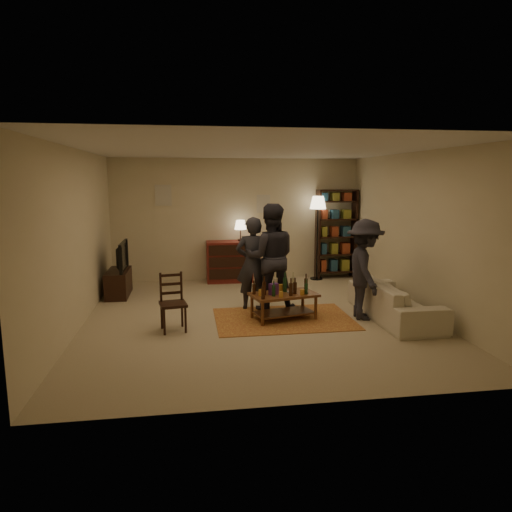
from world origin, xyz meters
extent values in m
plane|color=#C6B793|center=(0.00, 0.00, 0.00)|extent=(6.00, 6.00, 0.00)
plane|color=beige|center=(0.00, 3.00, 1.35)|extent=(5.50, 0.00, 5.50)
plane|color=beige|center=(-2.75, 0.00, 1.35)|extent=(0.00, 6.00, 6.00)
plane|color=beige|center=(2.75, 0.00, 1.35)|extent=(0.00, 6.00, 6.00)
plane|color=beige|center=(0.00, -3.00, 1.35)|extent=(5.50, 0.00, 5.50)
plane|color=white|center=(0.00, 0.00, 2.70)|extent=(6.00, 6.00, 0.00)
cube|color=beige|center=(-1.60, 2.98, 1.90)|extent=(0.35, 0.03, 0.45)
cube|color=beige|center=(0.60, 2.98, 1.70)|extent=(0.30, 0.03, 0.40)
cube|color=maroon|center=(0.41, -0.18, 0.01)|extent=(2.20, 1.50, 0.01)
cube|color=brown|center=(0.41, -0.18, 0.41)|extent=(1.15, 0.79, 0.04)
cube|color=brown|center=(0.41, -0.18, 0.11)|extent=(1.03, 0.67, 0.02)
cylinder|color=brown|center=(0.01, -0.51, 0.19)|extent=(0.05, 0.05, 0.39)
cylinder|color=brown|center=(0.91, -0.30, 0.19)|extent=(0.05, 0.05, 0.39)
cylinder|color=brown|center=(-0.09, -0.07, 0.19)|extent=(0.05, 0.05, 0.39)
cylinder|color=brown|center=(0.81, 0.14, 0.19)|extent=(0.05, 0.05, 0.39)
cylinder|color=gold|center=(0.02, -0.27, 0.48)|extent=(0.07, 0.07, 0.10)
cylinder|color=gold|center=(0.31, -0.41, 0.47)|extent=(0.07, 0.07, 0.09)
cylinder|color=gold|center=(0.40, -0.01, 0.48)|extent=(0.07, 0.07, 0.11)
cylinder|color=gold|center=(0.68, -0.31, 0.47)|extent=(0.07, 0.07, 0.09)
cube|color=#683798|center=(0.23, -0.20, 0.52)|extent=(0.17, 0.15, 0.18)
cylinder|color=gray|center=(0.53, -0.18, 0.44)|extent=(0.12, 0.12, 0.03)
cube|color=black|center=(-1.34, -0.50, 0.41)|extent=(0.44, 0.44, 0.04)
cylinder|color=black|center=(-1.46, -0.68, 0.20)|extent=(0.04, 0.04, 0.40)
cylinder|color=black|center=(-1.16, -0.62, 0.20)|extent=(0.04, 0.04, 0.40)
cylinder|color=black|center=(-1.52, -0.37, 0.20)|extent=(0.04, 0.04, 0.40)
cylinder|color=black|center=(-1.21, -0.32, 0.20)|extent=(0.04, 0.04, 0.40)
cube|color=black|center=(-1.36, -0.35, 0.65)|extent=(0.31, 0.08, 0.45)
cube|color=black|center=(-2.45, 1.80, 0.25)|extent=(0.40, 1.00, 0.50)
imported|color=black|center=(-2.43, 1.80, 0.78)|extent=(0.13, 0.97, 0.56)
cube|color=maroon|center=(-0.20, 2.72, 0.45)|extent=(1.00, 0.48, 0.90)
cube|color=black|center=(-0.20, 2.47, 0.22)|extent=(0.92, 0.02, 0.22)
cube|color=black|center=(-0.20, 2.47, 0.48)|extent=(0.92, 0.02, 0.22)
cube|color=black|center=(-0.20, 2.47, 0.74)|extent=(0.92, 0.02, 0.22)
cylinder|color=black|center=(0.05, 2.72, 0.92)|extent=(0.12, 0.12, 0.04)
cylinder|color=black|center=(0.05, 2.72, 1.05)|extent=(0.02, 0.02, 0.22)
cone|color=#FFE5B2|center=(0.05, 2.72, 1.26)|extent=(0.26, 0.26, 0.20)
cube|color=black|center=(1.82, 2.78, 1.00)|extent=(0.04, 0.34, 2.00)
cube|color=black|center=(2.68, 2.78, 1.00)|extent=(0.04, 0.34, 2.00)
cube|color=black|center=(2.25, 2.78, 0.15)|extent=(0.90, 0.34, 0.03)
cube|color=black|center=(2.25, 2.78, 0.55)|extent=(0.90, 0.34, 0.03)
cube|color=black|center=(2.25, 2.78, 0.95)|extent=(0.90, 0.34, 0.03)
cube|color=black|center=(2.25, 2.78, 1.35)|extent=(0.90, 0.34, 0.03)
cube|color=black|center=(2.25, 2.78, 1.75)|extent=(0.90, 0.34, 0.03)
cube|color=black|center=(2.25, 2.78, 2.00)|extent=(0.90, 0.34, 0.03)
cube|color=#993D21|center=(1.95, 2.78, 0.29)|extent=(0.12, 0.22, 0.26)
cube|color=navy|center=(2.20, 2.78, 0.29)|extent=(0.15, 0.22, 0.26)
cube|color=olive|center=(2.47, 2.78, 0.29)|extent=(0.18, 0.22, 0.26)
cube|color=navy|center=(1.95, 2.78, 0.69)|extent=(0.12, 0.22, 0.24)
cube|color=olive|center=(2.20, 2.78, 0.69)|extent=(0.15, 0.22, 0.24)
cube|color=#993D21|center=(2.47, 2.78, 0.69)|extent=(0.18, 0.22, 0.24)
cube|color=olive|center=(1.95, 2.78, 1.07)|extent=(0.12, 0.22, 0.22)
cube|color=#993D21|center=(2.20, 2.78, 1.07)|extent=(0.15, 0.22, 0.22)
cube|color=navy|center=(2.47, 2.78, 1.07)|extent=(0.18, 0.22, 0.22)
cube|color=#993D21|center=(1.95, 2.78, 1.47)|extent=(0.12, 0.22, 0.20)
cube|color=navy|center=(2.20, 2.78, 1.47)|extent=(0.15, 0.22, 0.20)
cube|color=olive|center=(2.47, 2.78, 1.47)|extent=(0.18, 0.22, 0.20)
cube|color=navy|center=(1.95, 2.78, 1.85)|extent=(0.12, 0.22, 0.18)
cube|color=olive|center=(2.20, 2.78, 1.85)|extent=(0.15, 0.22, 0.18)
cube|color=#993D21|center=(2.47, 2.78, 1.85)|extent=(0.18, 0.22, 0.18)
cylinder|color=black|center=(1.77, 2.65, 0.01)|extent=(0.28, 0.28, 0.03)
cylinder|color=black|center=(1.77, 2.65, 0.84)|extent=(0.03, 0.03, 1.68)
cone|color=#FFE5B2|center=(1.77, 2.65, 1.74)|extent=(0.36, 0.36, 0.28)
imported|color=beige|center=(2.20, -0.40, 0.30)|extent=(0.81, 2.08, 0.61)
imported|color=#282931|center=(0.00, 0.49, 0.81)|extent=(0.64, 0.46, 1.61)
imported|color=#25242C|center=(0.29, 0.40, 0.92)|extent=(0.97, 0.80, 1.84)
imported|color=#26252C|center=(1.70, -0.32, 0.81)|extent=(0.74, 1.12, 1.62)
camera|label=1|loc=(-1.10, -7.16, 2.23)|focal=32.00mm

